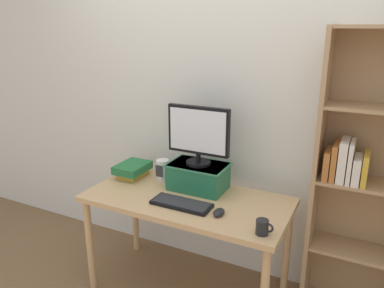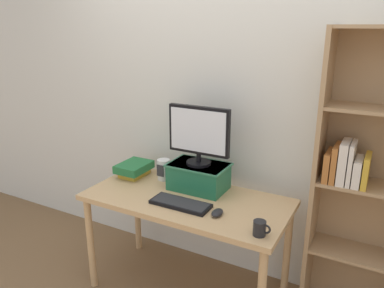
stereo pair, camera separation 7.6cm
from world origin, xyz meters
name	(u,v)px [view 1 (the left image)]	position (x,y,z in m)	size (l,w,h in m)	color
back_wall	(216,104)	(0.00, 0.48, 1.30)	(7.00, 0.08, 2.60)	silver
desk	(187,209)	(0.00, 0.00, 0.66)	(1.37, 0.66, 0.75)	tan
bookshelf_unit	(368,181)	(1.07, 0.33, 0.95)	(0.66, 0.28, 1.86)	tan
riser_box	(198,176)	(0.01, 0.16, 0.84)	(0.41, 0.27, 0.19)	#1E6642
computer_monitor	(198,134)	(0.01, 0.16, 1.15)	(0.45, 0.17, 0.41)	black
keyboard	(181,204)	(0.02, -0.12, 0.76)	(0.39, 0.15, 0.02)	black
computer_mouse	(219,212)	(0.29, -0.13, 0.76)	(0.06, 0.10, 0.04)	black
book_stack	(133,169)	(-0.54, 0.14, 0.80)	(0.20, 0.26, 0.10)	gold
coffee_mug	(263,227)	(0.59, -0.23, 0.79)	(0.10, 0.07, 0.09)	black
desk_speaker	(163,170)	(-0.30, 0.19, 0.82)	(0.10, 0.10, 0.16)	silver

